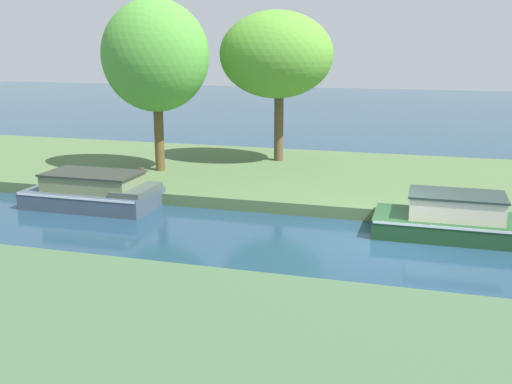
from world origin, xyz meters
The scene contains 7 objects.
ground_plane centered at (0.00, 0.00, 0.00)m, with size 120.00×120.00×0.00m, color navy.
riverbank_far centered at (0.00, 7.00, 0.20)m, with size 72.00×10.00×0.40m, color #4D683F.
forest_barge centered at (1.81, 1.20, 0.51)m, with size 4.25×2.02×1.27m.
slate_narrowboat centered at (-9.72, 1.20, 0.51)m, with size 4.39×2.23×1.18m.
willow_tree_left centered at (-9.34, 5.50, 4.91)m, with size 4.29×3.41×6.69m.
willow_tree_centre centered at (-5.26, 8.41, 4.92)m, with size 4.76×3.80×6.34m.
mooring_post_near centered at (-8.49, 2.33, 0.79)m, with size 0.19×0.19×0.78m, color #552E2C.
Camera 1 is at (1.00, -16.08, 5.36)m, focal length 41.89 mm.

